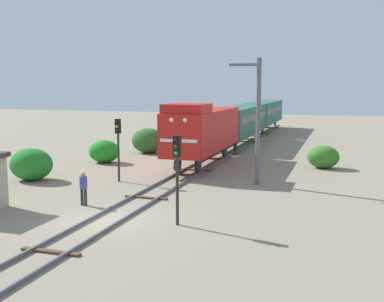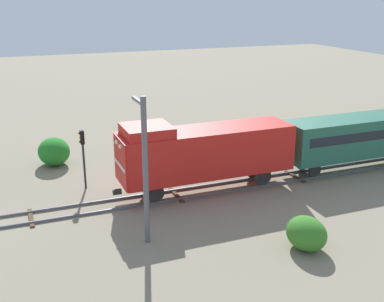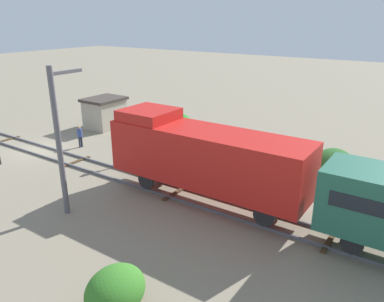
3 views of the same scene
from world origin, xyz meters
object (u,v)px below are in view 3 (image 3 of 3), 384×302
at_px(worker_near_track, 80,135).
at_px(catenary_mast, 59,139).
at_px(relay_hut, 105,112).
at_px(traffic_signal_mid, 146,122).
at_px(locomotive, 203,155).

bearing_deg(worker_near_track, catenary_mast, 131.49).
bearing_deg(relay_hut, worker_near_track, 26.68).
bearing_deg(relay_hut, catenary_mast, 39.44).
distance_m(traffic_signal_mid, relay_hut, 9.55).
bearing_deg(catenary_mast, relay_hut, -140.56).
bearing_deg(locomotive, relay_hut, -115.87).
bearing_deg(worker_near_track, relay_hut, -68.09).
bearing_deg(locomotive, worker_near_track, -100.54).
height_order(traffic_signal_mid, relay_hut, traffic_signal_mid).
bearing_deg(catenary_mast, worker_near_track, -133.74).
height_order(locomotive, catenary_mast, catenary_mast).
relative_size(traffic_signal_mid, catenary_mast, 0.52).
height_order(locomotive, relay_hut, locomotive).
relative_size(locomotive, traffic_signal_mid, 2.96).
xyz_separation_m(traffic_signal_mid, relay_hut, (-4.10, -8.52, -1.34)).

